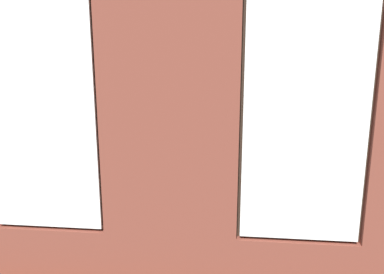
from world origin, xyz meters
The scene contains 17 objects.
ground_plane centered at (0.00, 0.00, -0.05)m, with size 7.22×5.41×0.10m, color brown.
brick_wall_with_windows centered at (0.00, 2.32, 1.47)m, with size 6.62×0.30×3.03m.
couch_by_window centered at (0.35, 1.67, 0.33)m, with size 1.90×0.87×0.80m.
couch_left centered at (-2.61, 0.18, 0.33)m, with size 0.88×1.76×0.80m.
coffee_table centered at (0.01, -0.39, 0.36)m, with size 1.56×0.85×0.41m.
cup_ceramic centered at (0.48, -0.27, 0.46)m, with size 0.08×0.08×0.10m, color #33567F.
table_plant_small centered at (0.01, -0.39, 0.54)m, with size 0.14×0.14×0.24m.
remote_gray centered at (0.20, -0.50, 0.42)m, with size 0.05×0.17×0.02m, color #59595B.
media_console centered at (2.96, -0.40, 0.23)m, with size 0.96×0.42×0.46m, color black.
tv_flatscreen centered at (2.96, -0.41, 0.88)m, with size 1.21×0.20×0.84m.
papasan_chair centered at (0.15, -1.58, 0.46)m, with size 1.20×1.20×0.73m.
potted_plant_by_left_couch centered at (-2.21, -1.15, 0.38)m, with size 0.31×0.31×0.56m.
potted_plant_near_tv centered at (2.41, 0.53, 0.61)m, with size 0.74×0.74×0.92m.
potted_plant_between_couches centered at (-1.05, 1.63, 0.72)m, with size 0.82×0.80×1.17m.
potted_plant_corner_near_left centered at (-2.76, -1.70, 0.55)m, with size 0.73×0.77×1.04m.
potted_plant_foreground_right centered at (2.66, -1.65, 0.63)m, with size 0.62×0.62×0.94m.
potted_plant_beside_window_right centered at (1.78, 1.78, 0.80)m, with size 0.96×0.83×1.22m.
Camera 1 is at (-0.54, 5.48, 2.20)m, focal length 35.00 mm.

